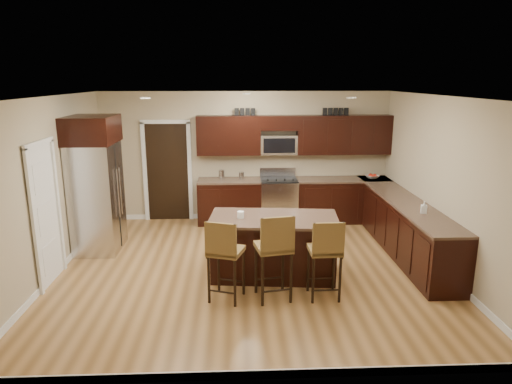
{
  "coord_description": "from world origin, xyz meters",
  "views": [
    {
      "loc": [
        -0.2,
        -6.76,
        2.96
      ],
      "look_at": [
        0.11,
        0.4,
        1.17
      ],
      "focal_mm": 32.0,
      "sensor_mm": 36.0,
      "label": 1
    }
  ],
  "objects_px": {
    "stool_mid": "(275,247)",
    "refrigerator": "(96,183)",
    "range": "(279,200)",
    "stool_right": "(326,250)",
    "stool_left": "(224,251)",
    "island": "(273,248)"
  },
  "relations": [
    {
      "from": "stool_mid",
      "to": "refrigerator",
      "type": "height_order",
      "value": "refrigerator"
    },
    {
      "from": "range",
      "to": "stool_right",
      "type": "height_order",
      "value": "stool_right"
    },
    {
      "from": "refrigerator",
      "to": "range",
      "type": "bearing_deg",
      "value": 23.74
    },
    {
      "from": "stool_mid",
      "to": "refrigerator",
      "type": "distance_m",
      "value": 3.6
    },
    {
      "from": "stool_left",
      "to": "stool_right",
      "type": "xyz_separation_m",
      "value": [
        1.36,
        -0.0,
        -0.01
      ]
    },
    {
      "from": "stool_left",
      "to": "island",
      "type": "bearing_deg",
      "value": 68.13
    },
    {
      "from": "stool_mid",
      "to": "refrigerator",
      "type": "relative_size",
      "value": 0.52
    },
    {
      "from": "island",
      "to": "stool_left",
      "type": "height_order",
      "value": "stool_left"
    },
    {
      "from": "island",
      "to": "stool_left",
      "type": "distance_m",
      "value": 1.15
    },
    {
      "from": "stool_left",
      "to": "range",
      "type": "bearing_deg",
      "value": 92.16
    },
    {
      "from": "island",
      "to": "stool_left",
      "type": "xyz_separation_m",
      "value": [
        -0.73,
        -0.84,
        0.29
      ]
    },
    {
      "from": "range",
      "to": "stool_left",
      "type": "distance_m",
      "value": 3.67
    },
    {
      "from": "range",
      "to": "stool_mid",
      "type": "bearing_deg",
      "value": -96.17
    },
    {
      "from": "stool_left",
      "to": "stool_mid",
      "type": "distance_m",
      "value": 0.68
    },
    {
      "from": "stool_right",
      "to": "refrigerator",
      "type": "xyz_separation_m",
      "value": [
        -3.61,
        2.05,
        0.49
      ]
    },
    {
      "from": "stool_left",
      "to": "refrigerator",
      "type": "distance_m",
      "value": 3.08
    },
    {
      "from": "stool_left",
      "to": "stool_right",
      "type": "bearing_deg",
      "value": 18.78
    },
    {
      "from": "refrigerator",
      "to": "stool_mid",
      "type": "bearing_deg",
      "value": -35.18
    },
    {
      "from": "stool_left",
      "to": "refrigerator",
      "type": "relative_size",
      "value": 0.49
    },
    {
      "from": "island",
      "to": "stool_mid",
      "type": "height_order",
      "value": "stool_mid"
    },
    {
      "from": "range",
      "to": "refrigerator",
      "type": "height_order",
      "value": "refrigerator"
    },
    {
      "from": "stool_left",
      "to": "refrigerator",
      "type": "xyz_separation_m",
      "value": [
        -2.25,
        2.05,
        0.48
      ]
    }
  ]
}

